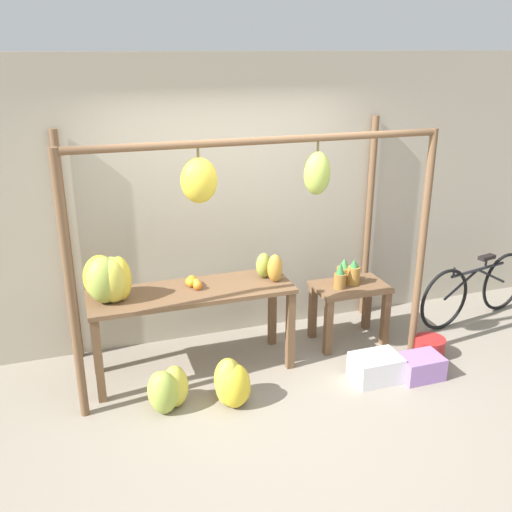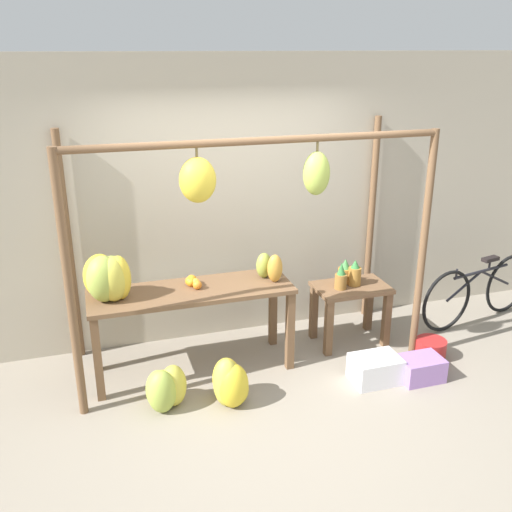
{
  "view_description": "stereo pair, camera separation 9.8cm",
  "coord_description": "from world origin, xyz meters",
  "px_view_note": "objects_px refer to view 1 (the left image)",
  "views": [
    {
      "loc": [
        -1.45,
        -3.69,
        2.84
      ],
      "look_at": [
        0.07,
        0.89,
        1.06
      ],
      "focal_mm": 40.0,
      "sensor_mm": 36.0,
      "label": 1
    },
    {
      "loc": [
        -1.36,
        -3.72,
        2.84
      ],
      "look_at": [
        0.07,
        0.89,
        1.06
      ],
      "focal_mm": 40.0,
      "sensor_mm": 36.0,
      "label": 2
    }
  ],
  "objects_px": {
    "papaya_pile": "(269,267)",
    "pineapple_cluster": "(346,274)",
    "orange_pile": "(193,282)",
    "fruit_crate_purple": "(420,367)",
    "banana_pile_on_table": "(108,279)",
    "fruit_crate_white": "(376,368)",
    "banana_pile_ground_right": "(232,384)",
    "parked_bicycle": "(475,289)",
    "banana_pile_ground_left": "(166,389)",
    "blue_bucket": "(430,348)"
  },
  "relations": [
    {
      "from": "orange_pile",
      "to": "blue_bucket",
      "type": "distance_m",
      "value": 2.38
    },
    {
      "from": "papaya_pile",
      "to": "orange_pile",
      "type": "bearing_deg",
      "value": 175.84
    },
    {
      "from": "banana_pile_on_table",
      "to": "papaya_pile",
      "type": "xyz_separation_m",
      "value": [
        1.44,
        0.02,
        -0.07
      ]
    },
    {
      "from": "fruit_crate_purple",
      "to": "banana_pile_on_table",
      "type": "bearing_deg",
      "value": 163.52
    },
    {
      "from": "banana_pile_on_table",
      "to": "parked_bicycle",
      "type": "height_order",
      "value": "banana_pile_on_table"
    },
    {
      "from": "pineapple_cluster",
      "to": "banana_pile_ground_right",
      "type": "distance_m",
      "value": 1.66
    },
    {
      "from": "pineapple_cluster",
      "to": "blue_bucket",
      "type": "distance_m",
      "value": 1.07
    },
    {
      "from": "pineapple_cluster",
      "to": "papaya_pile",
      "type": "height_order",
      "value": "papaya_pile"
    },
    {
      "from": "blue_bucket",
      "to": "orange_pile",
      "type": "bearing_deg",
      "value": 165.72
    },
    {
      "from": "banana_pile_ground_left",
      "to": "fruit_crate_white",
      "type": "bearing_deg",
      "value": -4.91
    },
    {
      "from": "blue_bucket",
      "to": "papaya_pile",
      "type": "distance_m",
      "value": 1.77
    },
    {
      "from": "banana_pile_on_table",
      "to": "pineapple_cluster",
      "type": "height_order",
      "value": "banana_pile_on_table"
    },
    {
      "from": "orange_pile",
      "to": "parked_bicycle",
      "type": "relative_size",
      "value": 0.13
    },
    {
      "from": "banana_pile_on_table",
      "to": "orange_pile",
      "type": "distance_m",
      "value": 0.75
    },
    {
      "from": "blue_bucket",
      "to": "fruit_crate_purple",
      "type": "bearing_deg",
      "value": -135.97
    },
    {
      "from": "blue_bucket",
      "to": "papaya_pile",
      "type": "bearing_deg",
      "value": 161.18
    },
    {
      "from": "blue_bucket",
      "to": "parked_bicycle",
      "type": "distance_m",
      "value": 1.12
    },
    {
      "from": "papaya_pile",
      "to": "pineapple_cluster",
      "type": "bearing_deg",
      "value": 5.4
    },
    {
      "from": "blue_bucket",
      "to": "parked_bicycle",
      "type": "bearing_deg",
      "value": 31.07
    },
    {
      "from": "banana_pile_on_table",
      "to": "orange_pile",
      "type": "relative_size",
      "value": 2.23
    },
    {
      "from": "banana_pile_ground_left",
      "to": "parked_bicycle",
      "type": "relative_size",
      "value": 0.25
    },
    {
      "from": "banana_pile_ground_right",
      "to": "fruit_crate_purple",
      "type": "bearing_deg",
      "value": -4.5
    },
    {
      "from": "pineapple_cluster",
      "to": "banana_pile_ground_right",
      "type": "bearing_deg",
      "value": -152.28
    },
    {
      "from": "papaya_pile",
      "to": "fruit_crate_purple",
      "type": "height_order",
      "value": "papaya_pile"
    },
    {
      "from": "banana_pile_on_table",
      "to": "pineapple_cluster",
      "type": "distance_m",
      "value": 2.3
    },
    {
      "from": "banana_pile_ground_left",
      "to": "banana_pile_ground_right",
      "type": "bearing_deg",
      "value": -12.49
    },
    {
      "from": "blue_bucket",
      "to": "fruit_crate_purple",
      "type": "distance_m",
      "value": 0.41
    },
    {
      "from": "fruit_crate_purple",
      "to": "blue_bucket",
      "type": "bearing_deg",
      "value": 44.03
    },
    {
      "from": "orange_pile",
      "to": "pineapple_cluster",
      "type": "xyz_separation_m",
      "value": [
        1.54,
        0.03,
        -0.12
      ]
    },
    {
      "from": "banana_pile_ground_right",
      "to": "fruit_crate_white",
      "type": "distance_m",
      "value": 1.34
    },
    {
      "from": "papaya_pile",
      "to": "fruit_crate_white",
      "type": "bearing_deg",
      "value": -41.7
    },
    {
      "from": "pineapple_cluster",
      "to": "banana_pile_ground_left",
      "type": "distance_m",
      "value": 2.09
    },
    {
      "from": "parked_bicycle",
      "to": "orange_pile",
      "type": "bearing_deg",
      "value": -179.85
    },
    {
      "from": "banana_pile_on_table",
      "to": "banana_pile_ground_left",
      "type": "distance_m",
      "value": 1.04
    },
    {
      "from": "orange_pile",
      "to": "blue_bucket",
      "type": "relative_size",
      "value": 0.71
    },
    {
      "from": "papaya_pile",
      "to": "fruit_crate_purple",
      "type": "relative_size",
      "value": 0.77
    },
    {
      "from": "fruit_crate_white",
      "to": "parked_bicycle",
      "type": "bearing_deg",
      "value": 24.8
    },
    {
      "from": "fruit_crate_white",
      "to": "papaya_pile",
      "type": "xyz_separation_m",
      "value": [
        -0.78,
        0.7,
        0.82
      ]
    },
    {
      "from": "fruit_crate_white",
      "to": "banana_pile_ground_left",
      "type": "bearing_deg",
      "value": 175.09
    },
    {
      "from": "orange_pile",
      "to": "pineapple_cluster",
      "type": "bearing_deg",
      "value": 1.06
    },
    {
      "from": "pineapple_cluster",
      "to": "fruit_crate_white",
      "type": "xyz_separation_m",
      "value": [
        -0.06,
        -0.78,
        -0.61
      ]
    },
    {
      "from": "fruit_crate_white",
      "to": "banana_pile_on_table",
      "type": "bearing_deg",
      "value": 162.92
    },
    {
      "from": "orange_pile",
      "to": "banana_pile_ground_left",
      "type": "xyz_separation_m",
      "value": [
        -0.38,
        -0.59,
        -0.67
      ]
    },
    {
      "from": "blue_bucket",
      "to": "papaya_pile",
      "type": "xyz_separation_m",
      "value": [
        -1.48,
        0.5,
        0.84
      ]
    },
    {
      "from": "banana_pile_on_table",
      "to": "fruit_crate_purple",
      "type": "distance_m",
      "value": 2.88
    },
    {
      "from": "fruit_crate_white",
      "to": "parked_bicycle",
      "type": "distance_m",
      "value": 1.82
    },
    {
      "from": "orange_pile",
      "to": "papaya_pile",
      "type": "xyz_separation_m",
      "value": [
        0.7,
        -0.05,
        0.08
      ]
    },
    {
      "from": "banana_pile_on_table",
      "to": "papaya_pile",
      "type": "bearing_deg",
      "value": 0.6
    },
    {
      "from": "banana_pile_ground_left",
      "to": "fruit_crate_white",
      "type": "distance_m",
      "value": 1.87
    },
    {
      "from": "banana_pile_on_table",
      "to": "banana_pile_ground_right",
      "type": "xyz_separation_m",
      "value": [
        0.88,
        -0.64,
        -0.81
      ]
    }
  ]
}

